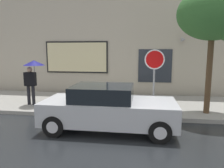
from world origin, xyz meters
TOP-DOWN VIEW (x-y plane):
  - ground_plane at (0.00, 0.00)m, footprint 60.00×60.00m
  - sidewalk at (0.00, 3.00)m, footprint 20.00×4.00m
  - building_facade at (-0.02, 5.50)m, footprint 20.00×0.67m
  - parked_car at (-0.04, -0.03)m, footprint 4.16×1.84m
  - fire_hydrant at (-1.95, 1.92)m, footprint 0.30×0.44m
  - pedestrian_with_umbrella at (-3.70, 2.07)m, footprint 0.92×0.90m
  - street_tree at (3.61, 1.78)m, footprint 2.56×2.17m
  - stop_sign at (1.47, 1.76)m, footprint 0.76×0.10m

SIDE VIEW (x-z plane):
  - ground_plane at x=0.00m, z-range 0.00..0.00m
  - sidewalk at x=0.00m, z-range 0.00..0.15m
  - fire_hydrant at x=-1.95m, z-range 0.14..0.93m
  - parked_car at x=-0.04m, z-range -0.01..1.42m
  - pedestrian_with_umbrella at x=-3.70m, z-range 0.69..2.65m
  - stop_sign at x=1.47m, z-range 0.65..3.07m
  - building_facade at x=-0.02m, z-range -0.02..6.98m
  - street_tree at x=3.61m, z-range 1.43..6.08m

